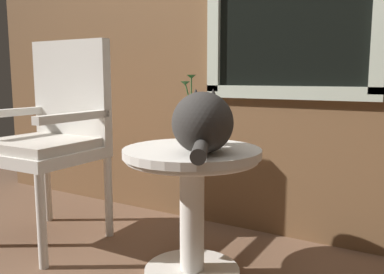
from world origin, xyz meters
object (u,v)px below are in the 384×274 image
object	(u,v)px
pewter_vase_with_ivy	(191,124)
wicker_chair	(53,130)
wicker_side_table	(192,187)
cat	(203,121)

from	to	relation	value
pewter_vase_with_ivy	wicker_chair	bearing A→B (deg)	-174.35
pewter_vase_with_ivy	wicker_side_table	bearing A→B (deg)	-57.19
wicker_side_table	cat	size ratio (longest dim) A/B	1.09
wicker_side_table	pewter_vase_with_ivy	distance (m)	0.29
wicker_side_table	wicker_chair	xyz separation A→B (m)	(-0.89, 0.01, 0.19)
wicker_side_table	pewter_vase_with_ivy	bearing A→B (deg)	122.81
pewter_vase_with_ivy	cat	bearing A→B (deg)	-46.27
wicker_chair	wicker_side_table	bearing A→B (deg)	-0.71
wicker_chair	pewter_vase_with_ivy	distance (m)	0.83
wicker_chair	cat	xyz separation A→B (m)	(0.97, -0.07, 0.11)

